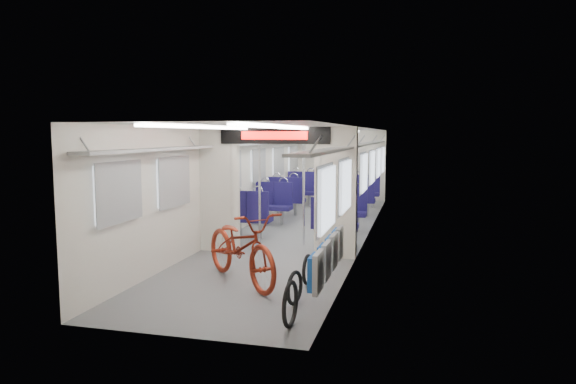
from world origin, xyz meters
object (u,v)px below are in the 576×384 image
object	(u,v)px
bike_hoop_c	(307,271)
stanchion_near_right	(304,187)
seat_bay_near_right	(341,213)
stanchion_far_left	(303,174)
stanchion_near_left	(260,189)
stanchion_far_right	(332,175)
seat_bay_near_left	(262,206)
bicycle	(241,246)
bike_hoop_b	(295,290)
bike_hoop_a	(290,306)
seat_bay_far_right	(362,193)
seat_bay_far_left	(295,191)
flip_bench	(328,256)

from	to	relation	value
bike_hoop_c	stanchion_near_right	distance (m)	2.84
seat_bay_near_right	stanchion_far_left	bearing A→B (deg)	120.09
stanchion_near_left	stanchion_far_left	distance (m)	3.69
bike_hoop_c	stanchion_far_right	bearing A→B (deg)	95.92
seat_bay_near_left	bicycle	bearing A→B (deg)	-77.05
stanchion_far_left	seat_bay_near_left	bearing A→B (deg)	-105.94
bike_hoop_b	seat_bay_near_left	size ratio (longest dim) A/B	0.21
bike_hoop_a	stanchion_far_left	bearing A→B (deg)	101.52
stanchion_near_left	stanchion_far_left	world-z (taller)	same
bicycle	stanchion_far_left	bearing A→B (deg)	48.12
seat_bay_far_right	seat_bay_far_left	bearing A→B (deg)	-170.37
flip_bench	stanchion_far_right	bearing A→B (deg)	98.91
bike_hoop_a	seat_bay_far_right	world-z (taller)	seat_bay_far_right
bike_hoop_c	seat_bay_far_left	bearing A→B (deg)	104.90
stanchion_near_left	bike_hoop_a	bearing A→B (deg)	-67.81
seat_bay_near_left	stanchion_far_right	size ratio (longest dim) A/B	0.94
stanchion_far_right	flip_bench	bearing A→B (deg)	-81.09
bicycle	bike_hoop_a	xyz separation A→B (m)	(1.12, -1.53, -0.30)
stanchion_near_left	seat_bay_far_right	bearing A→B (deg)	75.83
bicycle	seat_bay_far_right	size ratio (longest dim) A/B	1.05
bicycle	seat_bay_far_left	distance (m)	7.31
stanchion_far_right	bicycle	bearing A→B (deg)	-93.48
bicycle	seat_bay_near_left	bearing A→B (deg)	57.27
bike_hoop_b	stanchion_far_right	distance (m)	6.82
seat_bay_far_left	stanchion_far_left	xyz separation A→B (m)	(0.54, -1.33, 0.58)
stanchion_near_right	stanchion_far_right	world-z (taller)	same
seat_bay_far_left	stanchion_near_right	distance (m)	4.71
flip_bench	stanchion_near_left	xyz separation A→B (m)	(-1.77, 2.64, 0.57)
seat_bay_far_left	stanchion_far_right	world-z (taller)	stanchion_far_right
bicycle	bike_hoop_b	distance (m)	1.31
bicycle	bike_hoop_b	size ratio (longest dim) A/B	4.60
flip_bench	seat_bay_far_right	size ratio (longest dim) A/B	1.05
bike_hoop_c	seat_bay_far_right	bearing A→B (deg)	90.17
flip_bench	seat_bay_far_left	distance (m)	8.00
bike_hoop_a	seat_bay_near_left	bearing A→B (deg)	110.24
seat_bay_near_left	seat_bay_near_right	distance (m)	1.92
seat_bay_far_left	stanchion_far_right	xyz separation A→B (m)	(1.29, -1.30, 0.58)
stanchion_near_left	stanchion_far_right	xyz separation A→B (m)	(0.77, 3.72, 0.00)
seat_bay_near_right	bike_hoop_b	bearing A→B (deg)	-89.32
bike_hoop_c	stanchion_near_left	xyz separation A→B (m)	(-1.37, 2.09, 0.95)
bike_hoop_c	seat_bay_near_left	bearing A→B (deg)	115.87
seat_bay_far_left	stanchion_far_right	distance (m)	1.92
seat_bay_near_left	seat_bay_far_left	size ratio (longest dim) A/B	0.95
bike_hoop_c	seat_bay_far_right	xyz separation A→B (m)	(-0.02, 7.43, 0.33)
stanchion_near_left	stanchion_far_left	xyz separation A→B (m)	(0.01, 3.69, 0.00)
bicycle	seat_bay_far_right	distance (m)	7.62
stanchion_near_right	stanchion_near_left	bearing A→B (deg)	-145.02
seat_bay_far_left	seat_bay_far_right	bearing A→B (deg)	9.63
flip_bench	bike_hoop_c	size ratio (longest dim) A/B	4.59
stanchion_near_right	seat_bay_near_left	bearing A→B (deg)	134.22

